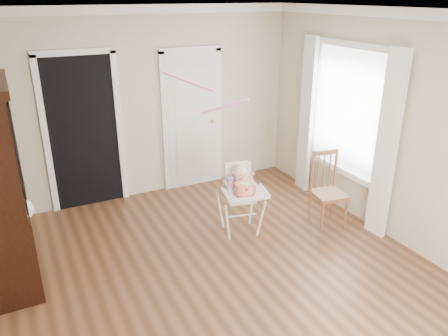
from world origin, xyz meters
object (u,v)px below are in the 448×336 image
sippy_cup (230,183)px  dining_chair (328,192)px  cake (244,188)px  high_chair (240,191)px

sippy_cup → dining_chair: size_ratio=0.21×
sippy_cup → dining_chair: bearing=-11.5°
cake → dining_chair: dining_chair is taller
dining_chair → sippy_cup: bearing=177.9°
high_chair → sippy_cup: bearing=-153.6°
cake → sippy_cup: (-0.10, 0.16, 0.02)m
cake → high_chair: bearing=72.1°
cake → dining_chair: bearing=-4.8°
high_chair → cake: size_ratio=3.25×
high_chair → dining_chair: size_ratio=0.95×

